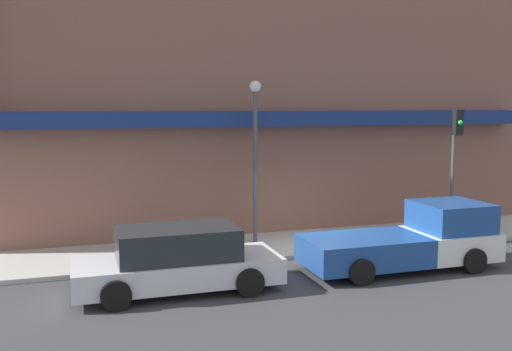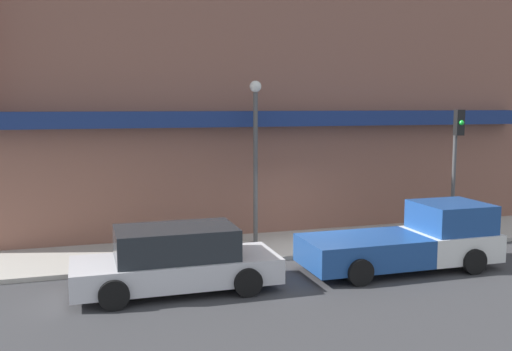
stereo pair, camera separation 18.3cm
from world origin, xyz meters
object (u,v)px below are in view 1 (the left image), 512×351
at_px(pickup_truck, 412,240).
at_px(fire_hydrant, 145,248).
at_px(street_lamp, 255,141).
at_px(traffic_light, 455,152).
at_px(parked_car, 178,260).

xyz_separation_m(pickup_truck, fire_hydrant, (-6.92, 2.36, -0.26)).
xyz_separation_m(street_lamp, traffic_light, (6.16, -1.53, -0.36)).
relative_size(street_lamp, traffic_light, 1.21).
distance_m(street_lamp, traffic_light, 6.36).
bearing_deg(parked_car, traffic_light, 11.98).
height_order(pickup_truck, fire_hydrant, pickup_truck).
xyz_separation_m(pickup_truck, street_lamp, (-3.34, 3.58, 2.55)).
xyz_separation_m(parked_car, fire_hydrant, (-0.50, 2.36, -0.25)).
xyz_separation_m(fire_hydrant, traffic_light, (9.75, -0.31, 2.45)).
xyz_separation_m(pickup_truck, parked_car, (-6.42, -0.00, -0.02)).
relative_size(pickup_truck, traffic_light, 1.29).
bearing_deg(pickup_truck, fire_hydrant, 160.38).
distance_m(fire_hydrant, street_lamp, 4.72).
relative_size(pickup_truck, parked_car, 1.10).
bearing_deg(traffic_light, pickup_truck, -143.98).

